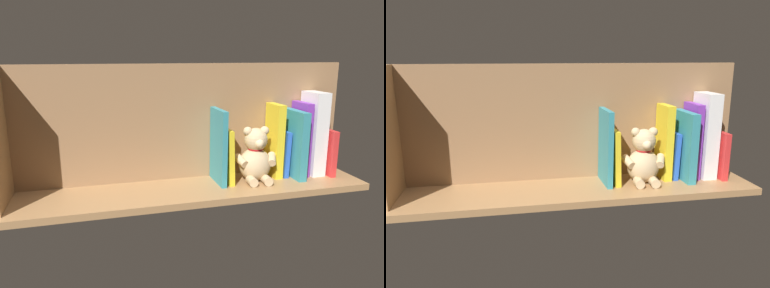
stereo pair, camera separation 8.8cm
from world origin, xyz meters
The scene contains 11 objects.
ground_plane centered at (0.00, 0.00, -1.10)cm, with size 117.48×25.24×2.20cm, color #A87A4C.
shelf_back_panel centered at (0.00, -10.37, 19.79)cm, with size 117.48×1.50×39.58cm, color #956D48.
book_0 centered at (-50.70, -2.57, 8.23)cm, with size 1.98×13.31×16.46cm, color red.
dictionary_thick_white centered at (-46.19, -3.51, 14.83)cm, with size 5.06×11.22×29.66cm, color white.
book_1 centered at (-41.42, -3.85, 13.07)cm, with size 2.51×10.75×26.15cm, color purple.
book_2 centered at (-37.77, -1.90, 11.85)cm, with size 2.80×14.65×23.71cm, color teal.
book_3 centered at (-34.53, -4.37, 8.13)cm, with size 1.69×9.70×16.26cm, color blue.
book_4 centered at (-31.29, -4.25, 12.91)cm, with size 2.81×9.95×25.82cm, color yellow.
teddy_bear centered at (-22.58, -0.59, 8.35)cm, with size 15.35×12.66×18.97cm.
book_5 centered at (-12.64, -2.96, 9.23)cm, with size 1.84×12.53×18.47cm, color yellow.
book_6 centered at (-9.85, -2.54, 12.54)cm, with size 1.77×13.36×25.09cm, color teal.
Camera 2 is at (21.10, 112.78, 42.89)cm, focal length 34.56 mm.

